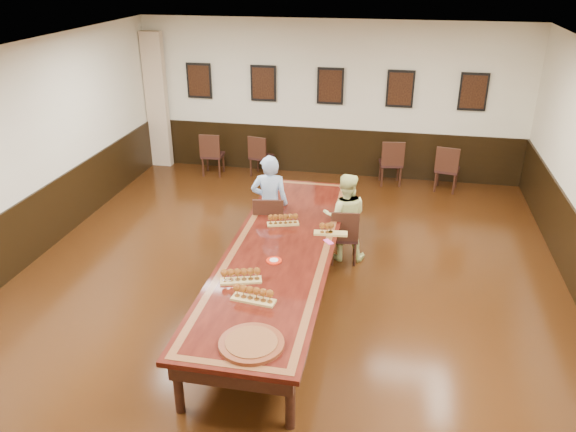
% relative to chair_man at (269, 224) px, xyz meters
% --- Properties ---
extents(floor, '(8.00, 10.00, 0.02)m').
position_rel_chair_man_xyz_m(floor, '(0.44, -1.22, -0.51)').
color(floor, black).
rests_on(floor, ground).
extents(ceiling, '(8.00, 10.00, 0.02)m').
position_rel_chair_man_xyz_m(ceiling, '(0.44, -1.22, 2.71)').
color(ceiling, white).
rests_on(ceiling, floor).
extents(wall_back, '(8.00, 0.02, 3.20)m').
position_rel_chair_man_xyz_m(wall_back, '(0.44, 3.79, 1.10)').
color(wall_back, beige).
rests_on(wall_back, floor).
extents(wall_left, '(0.02, 10.00, 3.20)m').
position_rel_chair_man_xyz_m(wall_left, '(-3.57, -1.22, 1.10)').
color(wall_left, beige).
rests_on(wall_left, floor).
extents(chair_man, '(0.54, 0.57, 0.99)m').
position_rel_chair_man_xyz_m(chair_man, '(0.00, 0.00, 0.00)').
color(chair_man, black).
rests_on(chair_man, floor).
extents(chair_woman, '(0.46, 0.50, 0.89)m').
position_rel_chair_man_xyz_m(chair_woman, '(1.17, -0.03, -0.05)').
color(chair_woman, black).
rests_on(chair_woman, floor).
extents(spare_chair_a, '(0.46, 0.50, 0.93)m').
position_rel_chair_man_xyz_m(spare_chair_a, '(-1.99, 3.23, -0.03)').
color(spare_chair_a, black).
rests_on(spare_chair_a, floor).
extents(spare_chair_b, '(0.51, 0.53, 0.89)m').
position_rel_chair_man_xyz_m(spare_chair_b, '(-0.95, 3.38, -0.05)').
color(spare_chair_b, black).
rests_on(spare_chair_b, floor).
extents(spare_chair_c, '(0.52, 0.55, 0.96)m').
position_rel_chair_man_xyz_m(spare_chair_c, '(1.77, 3.39, -0.02)').
color(spare_chair_c, black).
rests_on(spare_chair_c, floor).
extents(spare_chair_d, '(0.53, 0.56, 0.95)m').
position_rel_chair_man_xyz_m(spare_chair_d, '(2.88, 3.26, -0.02)').
color(spare_chair_d, black).
rests_on(spare_chair_d, floor).
extents(person_man, '(0.63, 0.46, 1.58)m').
position_rel_chair_man_xyz_m(person_man, '(-0.02, 0.10, 0.30)').
color(person_man, '#4D81C2').
rests_on(person_man, floor).
extents(person_woman, '(0.74, 0.61, 1.39)m').
position_rel_chair_man_xyz_m(person_woman, '(1.16, 0.06, 0.20)').
color(person_woman, '#EAEF95').
rests_on(person_woman, floor).
extents(pink_phone, '(0.16, 0.17, 0.01)m').
position_rel_chair_man_xyz_m(pink_phone, '(1.04, -0.92, 0.26)').
color(pink_phone, '#F852B0').
rests_on(pink_phone, conference_table).
extents(curtain, '(0.45, 0.18, 2.90)m').
position_rel_chair_man_xyz_m(curtain, '(-3.31, 3.60, 0.95)').
color(curtain, tan).
rests_on(curtain, floor).
extents(wainscoting, '(8.00, 10.00, 1.00)m').
position_rel_chair_man_xyz_m(wainscoting, '(0.44, -1.22, 0.00)').
color(wainscoting, black).
rests_on(wainscoting, floor).
extents(conference_table, '(1.40, 5.00, 0.76)m').
position_rel_chair_man_xyz_m(conference_table, '(0.44, -1.22, 0.11)').
color(conference_table, black).
rests_on(conference_table, floor).
extents(posters, '(6.14, 0.04, 0.74)m').
position_rel_chair_man_xyz_m(posters, '(0.44, 3.72, 1.40)').
color(posters, black).
rests_on(posters, wall_back).
extents(flight_a, '(0.48, 0.27, 0.17)m').
position_rel_chair_man_xyz_m(flight_a, '(0.32, -0.51, 0.33)').
color(flight_a, '#AC8E48').
rests_on(flight_a, conference_table).
extents(flight_b, '(0.48, 0.19, 0.18)m').
position_rel_chair_man_xyz_m(flight_b, '(1.02, -0.68, 0.34)').
color(flight_b, '#AC8E48').
rests_on(flight_b, conference_table).
extents(flight_c, '(0.52, 0.29, 0.18)m').
position_rel_chair_man_xyz_m(flight_c, '(0.15, -2.15, 0.34)').
color(flight_c, '#AC8E48').
rests_on(flight_c, conference_table).
extents(flight_d, '(0.52, 0.22, 0.19)m').
position_rel_chair_man_xyz_m(flight_d, '(0.40, -2.52, 0.34)').
color(flight_d, '#AC8E48').
rests_on(flight_d, conference_table).
extents(red_plate_grp, '(0.20, 0.20, 0.03)m').
position_rel_chair_man_xyz_m(red_plate_grp, '(0.43, -1.58, 0.26)').
color(red_plate_grp, red).
rests_on(red_plate_grp, conference_table).
extents(carved_platter, '(0.79, 0.79, 0.05)m').
position_rel_chair_man_xyz_m(carved_platter, '(0.57, -3.29, 0.28)').
color(carved_platter, '#552211').
rests_on(carved_platter, conference_table).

